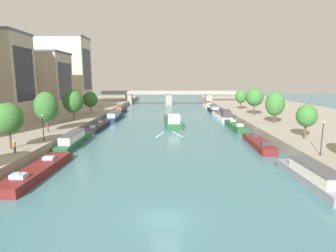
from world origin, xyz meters
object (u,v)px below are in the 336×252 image
(tree_left_by_lamp, at_px, (8,118))
(tree_right_second, at_px, (255,97))
(moored_boat_left_far, at_px, (98,127))
(tree_left_nearest, at_px, (90,99))
(moored_boat_left_gap_after, at_px, (74,140))
(moored_boat_right_second, at_px, (258,143))
(lamppost_right_bank, at_px, (322,136))
(tree_left_end_of_row, at_px, (73,101))
(person_on_quay, at_px, (14,146))
(tree_left_third, at_px, (46,106))
(bridge_far, at_px, (169,96))
(moored_boat_right_midway, at_px, (222,116))
(tree_right_midway, at_px, (307,116))
(tree_right_distant, at_px, (275,104))
(moored_boat_right_end, at_px, (208,105))
(moored_boat_left_end, at_px, (115,116))
(moored_boat_right_far, at_px, (235,126))
(barge_midriver, at_px, (172,121))
(tree_right_end_of_row, at_px, (241,96))
(lamppost_left_bank, at_px, (43,126))
(moored_boat_right_lone, at_px, (214,109))
(moored_boat_left_downstream, at_px, (121,110))

(tree_left_by_lamp, xyz_separation_m, tree_right_second, (44.72, 35.94, 0.51))
(moored_boat_left_far, height_order, tree_left_nearest, tree_left_nearest)
(moored_boat_left_gap_after, relative_size, moored_boat_right_second, 1.00)
(moored_boat_right_second, xyz_separation_m, lamppost_right_bank, (4.03, -11.86, 3.70))
(tree_left_end_of_row, height_order, person_on_quay, tree_left_end_of_row)
(tree_left_third, bearing_deg, moored_boat_left_gap_after, -27.33)
(moored_boat_left_far, height_order, bridge_far, bridge_far)
(tree_left_nearest, distance_m, lamppost_right_bank, 59.36)
(moored_boat_right_midway, relative_size, tree_right_midway, 2.96)
(moored_boat_right_midway, relative_size, tree_left_nearest, 2.68)
(tree_left_third, xyz_separation_m, lamppost_right_bank, (41.80, -15.33, -2.25))
(tree_left_by_lamp, bearing_deg, tree_right_distant, 26.37)
(tree_right_distant, distance_m, bridge_far, 67.99)
(moored_boat_right_end, height_order, lamppost_right_bank, lamppost_right_bank)
(moored_boat_left_end, xyz_separation_m, lamppost_right_bank, (35.14, -43.22, 3.27))
(moored_boat_left_end, bearing_deg, tree_right_distant, -25.09)
(moored_boat_right_far, relative_size, tree_left_by_lamp, 2.13)
(barge_midriver, relative_size, lamppost_right_bank, 4.18)
(bridge_far, bearing_deg, moored_boat_left_end, -108.71)
(moored_boat_right_far, relative_size, person_on_quay, 8.46)
(tree_left_by_lamp, relative_size, tree_right_midway, 1.16)
(tree_left_third, distance_m, tree_right_end_of_row, 59.02)
(barge_midriver, xyz_separation_m, tree_right_second, (21.95, 4.48, 5.68))
(moored_boat_left_gap_after, xyz_separation_m, moored_boat_right_far, (32.12, 16.12, -0.31))
(lamppost_left_bank, distance_m, person_on_quay, 7.35)
(tree_right_distant, relative_size, bridge_far, 0.12)
(moored_boat_right_lone, xyz_separation_m, lamppost_left_bank, (-35.41, -53.61, 3.15))
(tree_left_third, xyz_separation_m, lamppost_left_bank, (2.63, -7.35, -2.38))
(moored_boat_left_downstream, relative_size, moored_boat_right_far, 0.89)
(barge_midriver, bearing_deg, moored_boat_left_far, -159.47)
(moored_boat_right_second, distance_m, tree_left_end_of_row, 42.13)
(bridge_far, relative_size, person_on_quay, 37.01)
(moored_boat_right_far, xyz_separation_m, moored_boat_right_lone, (0.18, 33.10, 0.32))
(tree_left_third, bearing_deg, moored_boat_right_second, -5.24)
(moored_boat_left_gap_after, height_order, lamppost_right_bank, lamppost_right_bank)
(lamppost_right_bank, bearing_deg, moored_boat_right_lone, 93.50)
(moored_boat_left_gap_after, distance_m, bridge_far, 78.38)
(moored_boat_left_end, relative_size, moored_boat_right_lone, 1.07)
(moored_boat_left_end, xyz_separation_m, tree_right_midway, (37.96, -33.41, 4.57))
(person_on_quay, bearing_deg, lamppost_right_bank, -1.11)
(moored_boat_left_gap_after, bearing_deg, bridge_far, 77.91)
(moored_boat_right_midway, relative_size, lamppost_left_bank, 3.95)
(moored_boat_left_downstream, distance_m, moored_boat_right_far, 44.01)
(moored_boat_left_gap_after, bearing_deg, lamppost_right_bank, -18.92)
(tree_left_by_lamp, xyz_separation_m, tree_left_third, (-0.42, 12.52, 0.37))
(moored_boat_left_far, xyz_separation_m, tree_left_third, (-5.96, -12.48, 5.94))
(moored_boat_left_gap_after, bearing_deg, tree_right_midway, -3.75)
(moored_boat_left_far, xyz_separation_m, moored_boat_left_end, (0.70, 15.42, 0.42))
(tree_left_end_of_row, height_order, lamppost_right_bank, tree_left_end_of_row)
(tree_right_end_of_row, bearing_deg, tree_left_end_of_row, -152.40)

